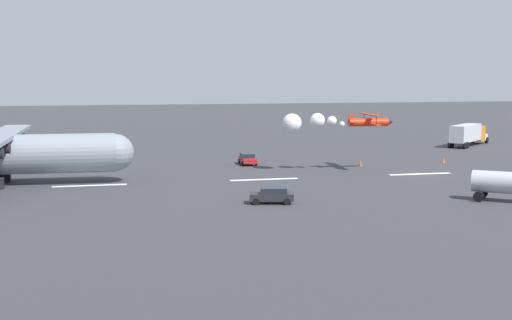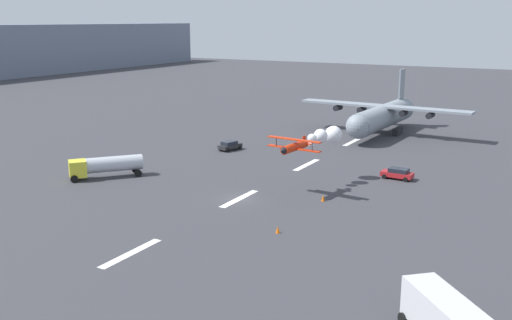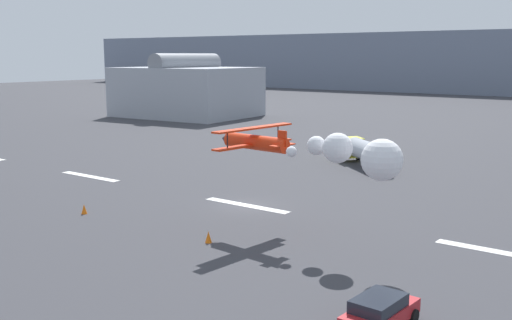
# 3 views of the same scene
# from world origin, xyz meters

# --- Properties ---
(ground_plane) EXTENTS (440.00, 440.00, 0.00)m
(ground_plane) POSITION_xyz_m (0.00, 0.00, 0.00)
(ground_plane) COLOR #38383D
(ground_plane) RESTS_ON ground
(runway_stripe_3) EXTENTS (8.00, 0.90, 0.01)m
(runway_stripe_3) POSITION_xyz_m (0.00, 0.00, 0.01)
(runway_stripe_3) COLOR white
(runway_stripe_3) RESTS_ON ground
(runway_stripe_4) EXTENTS (8.00, 0.90, 0.01)m
(runway_stripe_4) POSITION_xyz_m (19.69, 0.00, 0.01)
(runway_stripe_4) COLOR white
(runway_stripe_4) RESTS_ON ground
(runway_stripe_5) EXTENTS (8.00, 0.90, 0.01)m
(runway_stripe_5) POSITION_xyz_m (39.38, 0.00, 0.01)
(runway_stripe_5) COLOR white
(runway_stripe_5) RESTS_ON ground
(cargo_transport_plane) EXTENTS (26.77, 32.82, 11.57)m
(cargo_transport_plane) POSITION_xyz_m (47.49, -2.33, 3.55)
(cargo_transport_plane) COLOR gray
(cargo_transport_plane) RESTS_ON ground
(stunt_biplane_red) EXTENTS (14.21, 7.28, 2.44)m
(stunt_biplane_red) POSITION_xyz_m (11.02, -5.74, 6.16)
(stunt_biplane_red) COLOR red
(semi_truck_orange) EXTENTS (11.71, 10.99, 3.70)m
(semi_truck_orange) POSITION_xyz_m (-24.05, -30.54, 2.11)
(semi_truck_orange) COLOR silver
(semi_truck_orange) RESTS_ON ground
(followme_car_yellow) EXTENTS (2.20, 4.32, 1.52)m
(followme_car_yellow) POSITION_xyz_m (18.40, -14.16, 0.81)
(followme_car_yellow) COLOR #B21E23
(followme_car_yellow) RESTS_ON ground
(airport_staff_sedan) EXTENTS (4.40, 2.76, 1.52)m
(airport_staff_sedan) POSITION_xyz_m (22.86, 15.47, 0.81)
(airport_staff_sedan) COLOR #262628
(airport_staff_sedan) RESTS_ON ground
(traffic_cone_near) EXTENTS (0.44, 0.44, 0.75)m
(traffic_cone_near) POSITION_xyz_m (-8.22, -9.49, 0.38)
(traffic_cone_near) COLOR orange
(traffic_cone_near) RESTS_ON ground
(traffic_cone_far) EXTENTS (0.44, 0.44, 0.75)m
(traffic_cone_far) POSITION_xyz_m (4.10, -9.26, 0.38)
(traffic_cone_far) COLOR orange
(traffic_cone_far) RESTS_ON ground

